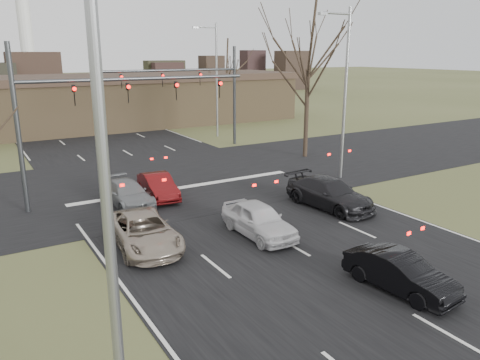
# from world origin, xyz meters

# --- Properties ---
(ground) EXTENTS (360.00, 360.00, 0.00)m
(ground) POSITION_xyz_m (0.00, 0.00, 0.00)
(ground) COLOR #4B502B
(ground) RESTS_ON ground
(road_main) EXTENTS (14.00, 300.00, 0.02)m
(road_main) POSITION_xyz_m (0.00, 60.00, 0.01)
(road_main) COLOR black
(road_main) RESTS_ON ground
(road_cross) EXTENTS (200.00, 14.00, 0.02)m
(road_cross) POSITION_xyz_m (0.00, 15.00, 0.01)
(road_cross) COLOR black
(road_cross) RESTS_ON ground
(building) EXTENTS (42.40, 10.40, 5.30)m
(building) POSITION_xyz_m (2.00, 38.00, 2.67)
(building) COLOR brown
(building) RESTS_ON ground
(mast_arm_near) EXTENTS (12.12, 0.24, 8.00)m
(mast_arm_near) POSITION_xyz_m (-5.23, 13.00, 5.07)
(mast_arm_near) COLOR #383A3D
(mast_arm_near) RESTS_ON ground
(mast_arm_far) EXTENTS (11.12, 0.24, 8.00)m
(mast_arm_far) POSITION_xyz_m (6.18, 23.00, 5.02)
(mast_arm_far) COLOR #383A3D
(mast_arm_far) RESTS_ON ground
(streetlight_left) EXTENTS (2.34, 0.25, 10.00)m
(streetlight_left) POSITION_xyz_m (-8.82, -4.00, 5.59)
(streetlight_left) COLOR gray
(streetlight_left) RESTS_ON ground
(streetlight_right_near) EXTENTS (2.34, 0.25, 10.00)m
(streetlight_right_near) POSITION_xyz_m (8.82, 10.00, 5.59)
(streetlight_right_near) COLOR gray
(streetlight_right_near) RESTS_ON ground
(streetlight_right_far) EXTENTS (2.34, 0.25, 10.00)m
(streetlight_right_far) POSITION_xyz_m (9.32, 27.00, 5.59)
(streetlight_right_far) COLOR gray
(streetlight_right_far) RESTS_ON ground
(tree_right_near) EXTENTS (6.90, 6.90, 11.50)m
(tree_right_near) POSITION_xyz_m (11.00, 16.00, 8.90)
(tree_right_near) COLOR black
(tree_right_near) RESTS_ON ground
(tree_right_far) EXTENTS (5.40, 5.40, 9.00)m
(tree_right_far) POSITION_xyz_m (15.00, 35.00, 6.96)
(tree_right_far) COLOR black
(tree_right_far) RESTS_ON ground
(car_silver_suv) EXTENTS (2.51, 4.93, 1.34)m
(car_silver_suv) POSITION_xyz_m (-5.10, 6.04, 0.67)
(car_silver_suv) COLOR #A09281
(car_silver_suv) RESTS_ON ground
(car_white_sedan) EXTENTS (1.68, 4.15, 1.41)m
(car_white_sedan) POSITION_xyz_m (-0.50, 4.74, 0.71)
(car_white_sedan) COLOR silver
(car_white_sedan) RESTS_ON ground
(car_black_hatch) EXTENTS (1.69, 3.91, 1.25)m
(car_black_hatch) POSITION_xyz_m (0.83, -1.62, 0.63)
(car_black_hatch) COLOR black
(car_black_hatch) RESTS_ON ground
(car_charcoal_sedan) EXTENTS (2.45, 5.14, 1.45)m
(car_charcoal_sedan) POSITION_xyz_m (4.57, 6.02, 0.72)
(car_charcoal_sedan) COLOR black
(car_charcoal_sedan) RESTS_ON ground
(car_grey_ahead) EXTENTS (1.97, 4.35, 1.24)m
(car_grey_ahead) POSITION_xyz_m (-4.00, 11.54, 0.62)
(car_grey_ahead) COLOR slate
(car_grey_ahead) RESTS_ON ground
(car_red_ahead) EXTENTS (1.69, 3.98, 1.28)m
(car_red_ahead) POSITION_xyz_m (-2.18, 11.94, 0.64)
(car_red_ahead) COLOR #540C0D
(car_red_ahead) RESTS_ON ground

